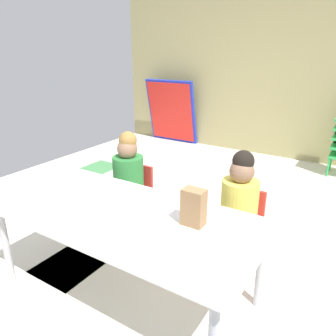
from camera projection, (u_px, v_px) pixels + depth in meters
ground_plane at (178, 232)px, 2.98m from camera, size 5.24×5.54×0.02m
back_wall at (277, 73)px, 4.76m from camera, size 5.24×0.10×2.48m
craft_table at (124, 219)px, 2.05m from camera, size 1.73×0.82×0.60m
seated_child_near_camera at (129, 174)px, 2.80m from camera, size 0.32×0.31×0.92m
seated_child_middle_seat at (240, 201)px, 2.30m from camera, size 0.32×0.32×0.92m
folded_activity_table at (171, 112)px, 5.68m from camera, size 0.90×0.29×1.09m
paper_bag_brown at (194, 207)px, 1.86m from camera, size 0.13×0.09×0.22m
paper_plate_near_edge at (69, 195)px, 2.28m from camera, size 0.18×0.18×0.01m
paper_plate_center_table at (146, 221)px, 1.93m from camera, size 0.18×0.18×0.01m
donut_powdered_on_plate at (68, 192)px, 2.27m from camera, size 0.10×0.10×0.03m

